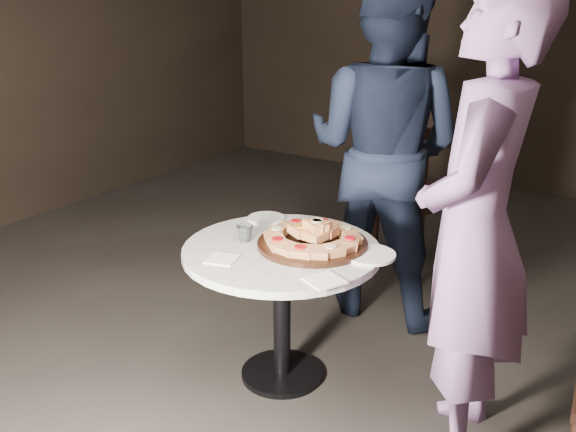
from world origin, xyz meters
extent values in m
plane|color=black|center=(0.00, 0.00, 0.00)|extent=(7.00, 7.00, 0.00)
cylinder|color=black|center=(-0.12, -0.05, 0.01)|extent=(0.45, 0.45, 0.03)
cylinder|color=black|center=(-0.12, -0.05, 0.32)|extent=(0.09, 0.09, 0.60)
cylinder|color=silver|center=(-0.12, -0.05, 0.63)|extent=(1.01, 1.01, 0.03)
cylinder|color=black|center=(-0.02, 0.04, 0.66)|extent=(0.48, 0.48, 0.02)
cube|color=#C17F4B|center=(0.14, 0.08, 0.69)|extent=(0.11, 0.12, 0.05)
cylinder|color=#B90E15|center=(0.14, 0.08, 0.71)|extent=(0.06, 0.06, 0.01)
cube|color=#C17F4B|center=(0.12, 0.14, 0.69)|extent=(0.13, 0.13, 0.05)
cube|color=#C17F4B|center=(0.07, 0.18, 0.69)|extent=(0.13, 0.12, 0.05)
cylinder|color=beige|center=(0.07, 0.18, 0.71)|extent=(0.07, 0.07, 0.01)
cube|color=#C17F4B|center=(0.01, 0.21, 0.69)|extent=(0.12, 0.11, 0.05)
cube|color=#C17F4B|center=(-0.06, 0.20, 0.69)|extent=(0.11, 0.09, 0.05)
cylinder|color=#B90E15|center=(-0.06, 0.20, 0.71)|extent=(0.05, 0.05, 0.01)
cube|color=#C17F4B|center=(-0.12, 0.18, 0.69)|extent=(0.13, 0.13, 0.05)
cube|color=#C17F4B|center=(-0.16, 0.13, 0.69)|extent=(0.13, 0.13, 0.05)
cylinder|color=#B90E15|center=(-0.16, 0.13, 0.71)|extent=(0.07, 0.07, 0.01)
cube|color=#C17F4B|center=(-0.18, 0.07, 0.69)|extent=(0.08, 0.11, 0.05)
cube|color=#C17F4B|center=(-0.18, 0.00, 0.69)|extent=(0.11, 0.12, 0.05)
cylinder|color=beige|center=(-0.18, 0.00, 0.71)|extent=(0.06, 0.06, 0.01)
cube|color=#C17F4B|center=(-0.15, -0.06, 0.69)|extent=(0.13, 0.13, 0.05)
cube|color=#C17F4B|center=(-0.11, -0.10, 0.69)|extent=(0.13, 0.13, 0.05)
cylinder|color=#B90E15|center=(-0.11, -0.10, 0.71)|extent=(0.07, 0.07, 0.01)
cube|color=#C17F4B|center=(-0.05, -0.12, 0.69)|extent=(0.11, 0.10, 0.05)
cube|color=#C17F4B|center=(0.02, -0.12, 0.69)|extent=(0.12, 0.11, 0.05)
cylinder|color=#B90E15|center=(0.02, -0.12, 0.71)|extent=(0.06, 0.06, 0.01)
cube|color=#C17F4B|center=(0.08, -0.09, 0.69)|extent=(0.13, 0.12, 0.05)
cube|color=#C17F4B|center=(0.12, -0.05, 0.69)|extent=(0.12, 0.13, 0.05)
cylinder|color=beige|center=(0.12, -0.05, 0.71)|extent=(0.07, 0.07, 0.01)
cube|color=#C17F4B|center=(0.14, 0.01, 0.69)|extent=(0.10, 0.12, 0.05)
cube|color=#C17F4B|center=(0.02, 0.07, 0.72)|extent=(0.08, 0.10, 0.04)
cylinder|color=#2D6B1E|center=(0.02, 0.07, 0.74)|extent=(0.05, 0.05, 0.01)
cube|color=#C17F4B|center=(-0.05, 0.08, 0.72)|extent=(0.12, 0.10, 0.04)
cylinder|color=beige|center=(-0.05, 0.08, 0.74)|extent=(0.06, 0.06, 0.01)
cube|color=#C17F4B|center=(-0.06, 0.01, 0.72)|extent=(0.13, 0.12, 0.04)
cylinder|color=orange|center=(-0.06, 0.01, 0.74)|extent=(0.06, 0.06, 0.01)
cube|color=#C17F4B|center=(0.01, 0.00, 0.72)|extent=(0.12, 0.10, 0.04)
cylinder|color=#B90E15|center=(0.01, 0.00, 0.74)|extent=(0.06, 0.06, 0.01)
cube|color=#C17F4B|center=(0.02, 0.07, 0.72)|extent=(0.10, 0.08, 0.04)
cylinder|color=#2D6B1E|center=(0.02, 0.07, 0.74)|extent=(0.05, 0.05, 0.01)
cube|color=#C17F4B|center=(0.01, 0.02, 0.76)|extent=(0.13, 0.12, 0.04)
cylinder|color=beige|center=(0.01, 0.02, 0.78)|extent=(0.07, 0.07, 0.01)
cube|color=#C17F4B|center=(0.01, 0.03, 0.76)|extent=(0.10, 0.08, 0.04)
cylinder|color=beige|center=(0.01, 0.03, 0.78)|extent=(0.05, 0.05, 0.01)
cylinder|color=white|center=(-0.39, 0.21, 0.65)|extent=(0.19, 0.19, 0.01)
cylinder|color=white|center=(0.24, 0.08, 0.66)|extent=(0.26, 0.26, 0.01)
imported|color=silver|center=(-0.30, -0.07, 0.68)|extent=(0.09, 0.09, 0.07)
cube|color=white|center=(-0.26, -0.29, 0.65)|extent=(0.15, 0.15, 0.01)
cube|color=white|center=(0.20, -0.24, 0.65)|extent=(0.17, 0.17, 0.01)
cube|color=black|center=(-0.07, 1.45, 0.49)|extent=(0.60, 0.60, 0.04)
cube|color=black|center=(-0.16, 1.24, 0.74)|extent=(0.44, 0.22, 0.49)
cylinder|color=black|center=(0.19, 1.55, 0.25)|extent=(0.05, 0.05, 0.49)
cylinder|color=black|center=(-0.17, 1.71, 0.25)|extent=(0.05, 0.05, 0.49)
cylinder|color=black|center=(0.03, 1.19, 0.25)|extent=(0.05, 0.05, 0.49)
cylinder|color=black|center=(-0.33, 1.35, 0.25)|extent=(0.05, 0.05, 0.49)
imported|color=black|center=(-0.07, 0.84, 0.91)|extent=(0.91, 0.72, 1.82)
imported|color=slate|center=(0.70, -0.04, 0.90)|extent=(0.51, 0.71, 1.79)
camera|label=1|loc=(1.31, -2.18, 1.72)|focal=40.00mm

